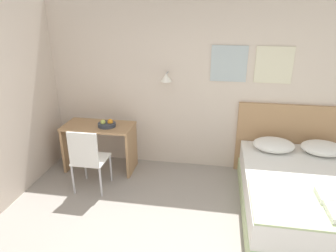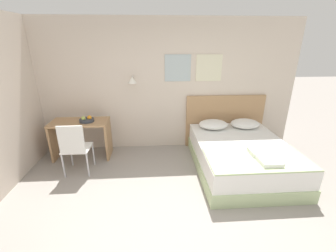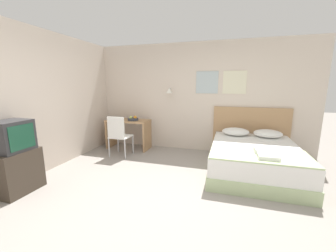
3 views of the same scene
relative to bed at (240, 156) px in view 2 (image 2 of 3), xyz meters
The scene contains 12 objects.
ground_plane 2.01m from the bed, 134.41° to the right, with size 24.00×24.00×0.00m, color gray.
wall_back 2.07m from the bed, 141.40° to the left, with size 5.66×0.31×2.65m.
bed is the anchor object (origin of this frame).
headboard 1.09m from the bed, 90.00° to the left, with size 1.69×0.06×1.13m.
pillow_left 0.88m from the bed, 114.41° to the left, with size 0.58×0.47×0.16m.
pillow_right 0.88m from the bed, 65.59° to the left, with size 0.58×0.47×0.16m.
throw_blanket 0.65m from the bed, 90.00° to the right, with size 1.52×0.81×0.02m.
folded_towel_near_foot 0.56m from the bed, 80.28° to the right, with size 0.26×0.27×0.06m.
folded_towel_mid_bed 0.81m from the bed, 81.54° to the right, with size 0.29×0.32×0.06m.
desk 3.07m from the bed, 166.81° to the left, with size 1.08×0.54×0.76m.
desk_chair 2.91m from the bed, behind, with size 0.45×0.45×0.95m.
fruit_bowl 2.96m from the bed, 166.64° to the left, with size 0.27×0.27×0.12m.
Camera 2 is at (-0.16, -2.06, 2.22)m, focal length 24.00 mm.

